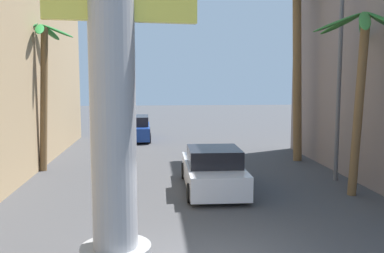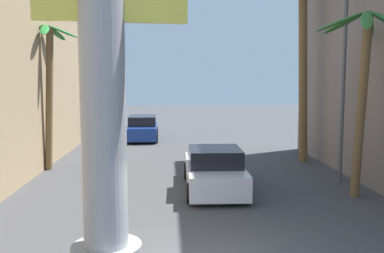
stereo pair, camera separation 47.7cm
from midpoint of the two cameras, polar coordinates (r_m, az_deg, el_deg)
name	(u,v)px [view 1 (the left image)]	position (r m, az deg, el deg)	size (l,w,h in m)	color
ground_plane	(182,168)	(19.15, -2.02, -5.60)	(89.13, 89.13, 0.00)	#424244
neon_sign_pole	(112,45)	(8.34, -12.28, 10.63)	(3.23, 1.40, 10.51)	#9E9EA3
street_lamp	(330,64)	(17.26, 17.17, 8.03)	(2.60, 0.28, 7.56)	#59595E
car_lead	(213,170)	(15.46, 1.91, -5.86)	(2.11, 4.82, 1.56)	black
car_far	(135,129)	(28.11, -8.09, -0.27)	(2.08, 4.65, 1.56)	black
palm_tree_near_right	(361,69)	(15.32, 20.73, 7.12)	(3.30, 3.07, 6.23)	brown
palm_tree_mid_right	(297,50)	(21.34, 13.19, 9.92)	(2.90, 2.87, 8.95)	brown
palm_tree_mid_left	(42,75)	(19.52, -19.98, 6.44)	(2.71, 2.78, 6.35)	brown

